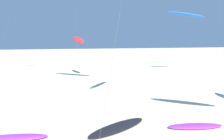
# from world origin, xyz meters

# --- Properties ---
(flying_kite_0) EXTENTS (4.51, 8.71, 8.27)m
(flying_kite_0) POSITION_xyz_m (-1.18, 45.93, 7.28)
(flying_kite_0) COLOR red
(flying_kite_0) RESTS_ON ground
(flying_kite_7) EXTENTS (8.25, 6.25, 14.20)m
(flying_kite_7) POSITION_xyz_m (24.50, 52.23, 13.04)
(flying_kite_7) COLOR blue
(flying_kite_7) RESTS_ON ground
(grounded_kite_0) EXTENTS (4.99, 1.83, 0.30)m
(grounded_kite_0) POSITION_xyz_m (7.31, 19.54, 0.15)
(grounded_kite_0) COLOR purple
(grounded_kite_0) RESTS_ON ground
(grounded_kite_1) EXTENTS (6.26, 4.70, 0.26)m
(grounded_kite_1) POSITION_xyz_m (0.66, 20.73, 0.13)
(grounded_kite_1) COLOR black
(grounded_kite_1) RESTS_ON ground
(grounded_kite_2) EXTENTS (5.35, 1.54, 0.35)m
(grounded_kite_2) POSITION_xyz_m (-7.73, 20.26, 0.18)
(grounded_kite_2) COLOR purple
(grounded_kite_2) RESTS_ON ground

